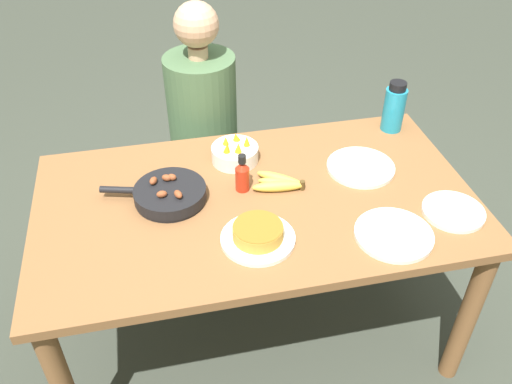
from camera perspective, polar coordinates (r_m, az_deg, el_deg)
name	(u,v)px	position (r m, az deg, el deg)	size (l,w,h in m)	color
ground_plane	(256,327)	(2.44, 0.00, -14.01)	(14.00, 14.00, 0.00)	#383D33
dining_table	(256,219)	(1.98, 0.00, -2.91)	(1.55, 0.87, 0.73)	brown
banana_bunch	(280,183)	(1.96, 2.58, 0.95)	(0.20, 0.14, 0.04)	gold
skillet	(169,194)	(1.92, -9.14, -0.19)	(0.37, 0.25, 0.08)	black
frittata_plate_center	(258,235)	(1.74, 0.20, -4.52)	(0.24, 0.24, 0.06)	silver
empty_plate_near_front	(453,211)	(1.97, 20.06, -1.94)	(0.21, 0.21, 0.02)	silver
empty_plate_far_left	(394,235)	(1.82, 14.29, -4.36)	(0.26, 0.26, 0.02)	silver
empty_plate_far_right	(361,167)	(2.09, 10.96, 2.58)	(0.26, 0.26, 0.02)	silver
fruit_bowl_mango	(235,153)	(2.08, -2.23, 4.14)	(0.18, 0.18, 0.11)	silver
water_bottle	(394,107)	(2.31, 14.34, 8.62)	(0.09, 0.09, 0.21)	teal
hot_sauce_bottle	(242,175)	(1.92, -1.45, 1.82)	(0.05, 0.05, 0.15)	#B72814
person_figure	(205,150)	(2.58, -5.39, 4.46)	(0.34, 0.34, 1.20)	black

